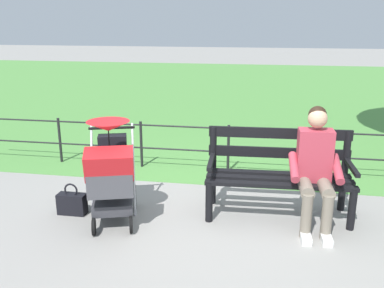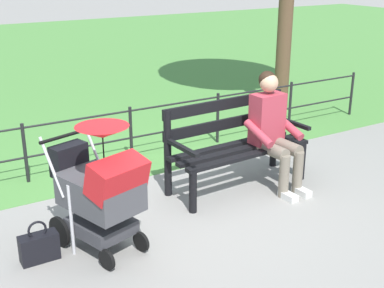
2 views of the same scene
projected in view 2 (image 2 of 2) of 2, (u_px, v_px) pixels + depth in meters
ground_plane at (187, 202)px, 5.39m from camera, size 60.00×60.00×0.00m
grass_lawn at (4, 63)px, 12.47m from camera, size 40.00×16.00×0.01m
park_bench at (234, 140)px, 5.63m from camera, size 1.62×0.67×0.96m
person_on_bench at (273, 127)px, 5.57m from camera, size 0.55×0.74×1.28m
stroller at (100, 187)px, 4.32m from camera, size 0.73×0.98×1.15m
handbag at (39, 247)px, 4.30m from camera, size 0.32×0.14×0.37m
park_fence at (151, 125)px, 6.48m from camera, size 7.80×0.04×0.70m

